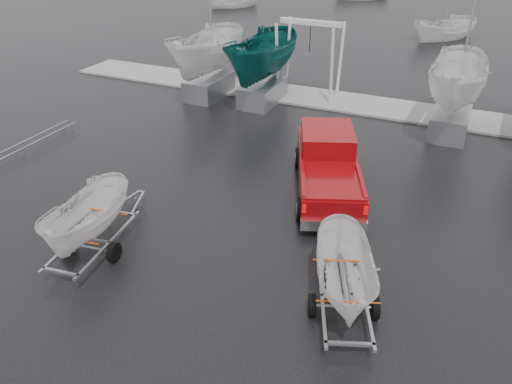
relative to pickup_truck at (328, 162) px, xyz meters
name	(u,v)px	position (x,y,z in m)	size (l,w,h in m)	color
ground_plane	(190,214)	(-3.68, -3.74, -1.06)	(120.00, 120.00, 0.00)	black
dock	(312,97)	(-3.68, 9.26, -1.01)	(30.00, 3.00, 0.12)	#999993
pickup_truck	(328,162)	(0.00, 0.00, 0.00)	(4.13, 6.45, 2.03)	maroon
trailer_hitched	(350,235)	(2.36, -6.13, 1.32)	(2.40, 3.78, 4.36)	gray
trailer_parked	(82,184)	(-5.21, -6.78, 1.32)	(1.84, 3.72, 4.36)	gray
boat_hoist	(310,49)	(-3.98, 9.26, 1.61)	(3.30, 2.18, 4.12)	silver
keelboat_0	(206,22)	(-8.99, 7.27, 2.91)	(2.50, 3.20, 10.67)	gray
keelboat_1	(263,26)	(-5.86, 7.46, 2.95)	(2.53, 3.20, 7.81)	gray
keelboat_2	(465,48)	(3.63, 7.27, 2.87)	(2.47, 3.20, 10.64)	gray
mast_rack_0	(17,148)	(-12.68, -2.74, -0.71)	(0.56, 6.50, 0.06)	gray
moored_boat_0	(235,7)	(-20.12, 32.80, -1.05)	(3.00, 3.01, 10.80)	silver
moored_boat_2	(443,38)	(1.27, 27.05, -1.06)	(3.51, 3.53, 11.34)	silver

